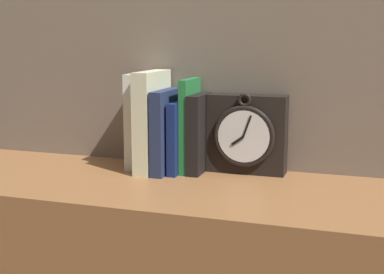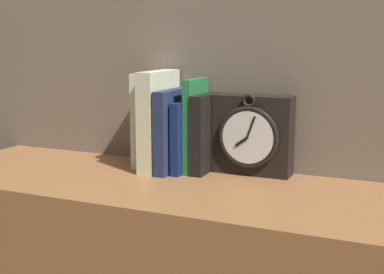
% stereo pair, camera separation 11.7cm
% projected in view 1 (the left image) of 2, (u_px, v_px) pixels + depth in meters
% --- Properties ---
extents(clock, '(0.19, 0.07, 0.20)m').
position_uv_depth(clock, '(247.00, 134.00, 1.30)').
color(clock, black).
rests_on(clock, bookshelf).
extents(book_slot0_white, '(0.04, 0.12, 0.24)m').
position_uv_depth(book_slot0_white, '(141.00, 121.00, 1.35)').
color(book_slot0_white, silver).
rests_on(book_slot0_white, bookshelf).
extents(book_slot1_cream, '(0.04, 0.16, 0.25)m').
position_uv_depth(book_slot1_cream, '(152.00, 121.00, 1.32)').
color(book_slot1_cream, beige).
rests_on(book_slot1_cream, bookshelf).
extents(book_slot2_navy, '(0.03, 0.16, 0.20)m').
position_uv_depth(book_slot2_navy, '(167.00, 131.00, 1.31)').
color(book_slot2_navy, navy).
rests_on(book_slot2_navy, bookshelf).
extents(book_slot3_navy, '(0.02, 0.14, 0.17)m').
position_uv_depth(book_slot3_navy, '(180.00, 136.00, 1.31)').
color(book_slot3_navy, navy).
rests_on(book_slot3_navy, bookshelf).
extents(book_slot4_green, '(0.02, 0.12, 0.23)m').
position_uv_depth(book_slot4_green, '(190.00, 125.00, 1.31)').
color(book_slot4_green, '#237337').
rests_on(book_slot4_green, bookshelf).
extents(book_slot5_black, '(0.03, 0.12, 0.19)m').
position_uv_depth(book_slot5_black, '(199.00, 133.00, 1.31)').
color(book_slot5_black, black).
rests_on(book_slot5_black, bookshelf).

